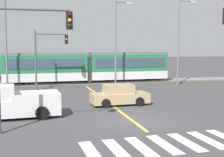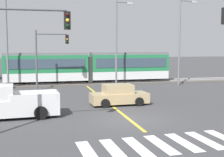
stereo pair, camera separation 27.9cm
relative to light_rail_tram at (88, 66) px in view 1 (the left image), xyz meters
name	(u,v)px [view 1 (the left image)]	position (x,y,z in m)	size (l,w,h in m)	color
ground_plane	(131,120)	(-0.54, -17.83, -2.05)	(200.00, 200.00, 0.00)	#3D3D3F
track_bed	(83,83)	(-0.54, 0.01, -1.96)	(120.00, 4.00, 0.18)	#56514C
rail_near	(84,83)	(-0.54, -0.71, -1.82)	(120.00, 0.08, 0.10)	#939399
rail_far	(82,81)	(-0.54, 0.73, -1.82)	(120.00, 0.08, 0.10)	#939399
light_rail_tram	(88,66)	(0.00, 0.00, 0.00)	(18.50, 2.64, 3.43)	silver
crosswalk_stripe_0	(91,152)	(-3.83, -22.79, -2.04)	(0.56, 2.80, 0.01)	silver
crosswalk_stripe_1	(117,149)	(-2.74, -22.74, -2.04)	(0.56, 2.80, 0.01)	silver
crosswalk_stripe_2	(141,147)	(-1.64, -22.68, -2.04)	(0.56, 2.80, 0.01)	silver
crosswalk_stripe_3	(164,144)	(-0.54, -22.63, -2.04)	(0.56, 2.80, 0.01)	silver
crosswalk_stripe_4	(186,142)	(0.56, -22.57, -2.04)	(0.56, 2.80, 0.01)	silver
crosswalk_stripe_5	(207,140)	(1.66, -22.52, -2.04)	(0.56, 2.80, 0.01)	silver
lane_centre_line	(106,101)	(-0.54, -11.31, -2.05)	(0.20, 18.63, 0.01)	gold
sedan_crossing	(119,95)	(0.05, -13.18, -1.35)	(4.25, 2.01, 1.52)	tan
pickup_truck	(12,104)	(-7.35, -15.70, -1.21)	(5.50, 2.45, 1.98)	silver
traffic_light_far_left	(47,51)	(-4.70, -3.86, 1.82)	(3.25, 0.38, 5.85)	#515459
traffic_light_near_left	(23,47)	(-6.52, -19.10, 2.23)	(3.75, 0.38, 6.47)	#515459
street_lamp_west	(8,36)	(-8.34, -2.57, 3.26)	(2.54, 0.28, 9.35)	slate
street_lamp_centre	(117,39)	(2.60, -3.04, 3.03)	(1.82, 0.28, 9.09)	slate
street_lamp_east	(180,37)	(9.62, -3.49, 3.22)	(1.99, 0.28, 9.41)	slate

